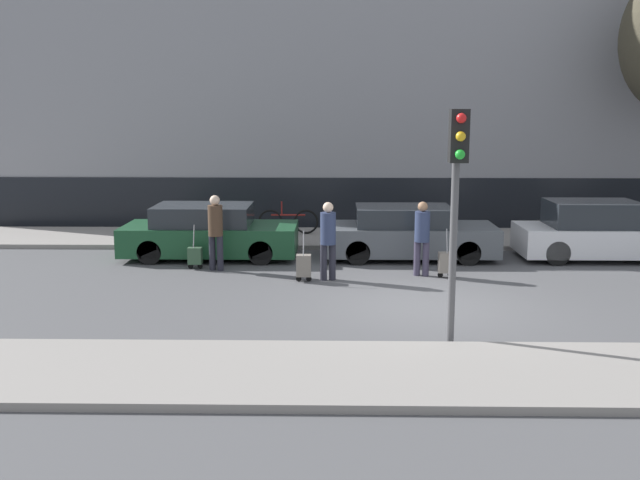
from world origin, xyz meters
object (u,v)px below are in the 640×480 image
pedestrian_center (328,236)px  trolley_right (446,263)px  pedestrian_right (422,234)px  parked_bicycle (288,221)px  parked_car_1 (408,234)px  trolley_center (304,266)px  trolley_left (195,256)px  pedestrian_left (216,228)px  traffic_light (457,180)px  parked_car_2 (596,232)px  parked_car_0 (209,233)px

pedestrian_center → trolley_right: 2.73m
pedestrian_right → parked_bicycle: pedestrian_right is taller
parked_car_1 → trolley_center: parked_car_1 is taller
trolley_right → trolley_left: bearing=172.3°
pedestrian_left → parked_bicycle: pedestrian_left is taller
pedestrian_right → traffic_light: traffic_light is taller
parked_car_2 → trolley_center: bearing=-160.7°
parked_car_1 → trolley_center: (-2.54, -2.56, -0.27)m
trolley_left → traffic_light: 7.90m
trolley_left → pedestrian_center: 3.40m
parked_car_1 → trolley_center: size_ratio=3.79×
pedestrian_left → parked_car_2: bearing=24.9°
pedestrian_right → trolley_left: bearing=11.5°
parked_car_1 → pedestrian_center: 3.16m
traffic_light → trolley_left: bearing=133.1°
parked_car_2 → pedestrian_right: pedestrian_right is taller
trolley_center → trolley_right: (3.16, 0.43, -0.01)m
trolley_left → trolley_right: bearing=-7.7°
parked_car_0 → trolley_right: bearing=-20.3°
parked_car_0 → trolley_center: 3.58m
pedestrian_center → parked_bicycle: size_ratio=0.98×
parked_car_0 → parked_car_2: 9.75m
pedestrian_right → trolley_right: size_ratio=1.52×
parked_car_2 → traffic_light: traffic_light is taller
parked_car_2 → parked_bicycle: 8.42m
pedestrian_center → parked_bicycle: (-1.21, 5.26, -0.50)m
trolley_center → traffic_light: 5.49m
parked_car_1 → pedestrian_left: bearing=-162.2°
parked_car_2 → parked_bicycle: (-7.92, 2.87, -0.19)m
pedestrian_left → pedestrian_center: (2.62, -0.92, -0.02)m
pedestrian_left → pedestrian_right: 4.76m
pedestrian_center → trolley_right: size_ratio=1.56×
pedestrian_left → parked_bicycle: (1.41, 4.34, -0.52)m
parked_car_0 → pedestrian_center: (3.04, -2.39, 0.35)m
parked_car_2 → pedestrian_left: 9.45m
pedestrian_left → trolley_left: (-0.53, 0.15, -0.69)m
parked_car_0 → parked_bicycle: 3.41m
pedestrian_center → parked_bicycle: 5.42m
trolley_center → parked_bicycle: size_ratio=0.64×
trolley_right → traffic_light: 5.30m
trolley_left → trolley_center: size_ratio=0.93×
parked_car_0 → parked_bicycle: bearing=57.5°
pedestrian_right → parked_bicycle: 5.86m
parked_car_2 → parked_bicycle: parked_car_2 is taller
trolley_left → trolley_right: (5.79, -0.79, 0.03)m
parked_car_2 → trolley_left: 9.95m
parked_car_2 → trolley_left: bearing=-172.4°
parked_car_2 → trolley_left: parked_car_2 is taller
parked_car_1 → trolley_right: size_ratio=3.87×
trolley_left → traffic_light: traffic_light is taller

